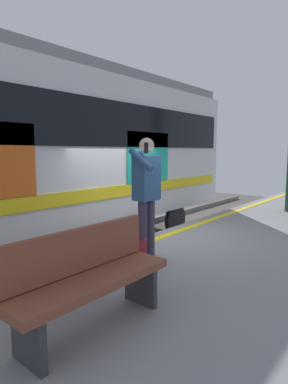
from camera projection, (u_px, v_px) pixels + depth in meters
ground_plane at (149, 277)px, 6.26m from camera, size 25.49×25.49×0.00m
platform at (252, 283)px, 4.93m from camera, size 17.00×4.06×0.86m
safety_line at (161, 237)px, 5.97m from camera, size 16.66×0.16×0.01m
track_rail_near at (97, 258)px, 7.19m from camera, size 22.09×0.08×0.16m
track_rail_far at (58, 246)px, 8.10m from camera, size 22.09×0.08×0.16m
train_carriage at (43, 146)px, 6.72m from camera, size 10.30×2.79×4.05m
passenger at (146, 187)px, 4.76m from camera, size 0.57×0.55×1.78m
handbag at (134, 254)px, 4.42m from camera, size 0.35×0.31×0.40m
bench at (89, 275)px, 2.86m from camera, size 1.61×0.44×0.90m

